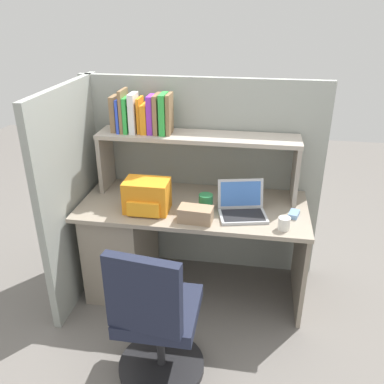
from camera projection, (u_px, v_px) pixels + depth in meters
ground_plane at (193, 287)px, 3.20m from camera, size 8.00×8.00×0.00m
desk at (142, 239)px, 3.09m from camera, size 1.60×0.70×0.73m
cubicle_partition_rear at (201, 178)px, 3.21m from camera, size 1.84×0.05×1.55m
cubicle_partition_left at (76, 193)px, 2.95m from camera, size 0.05×1.06×1.55m
overhead_hutch at (198, 148)px, 2.92m from camera, size 1.44×0.28×0.45m
reference_books_on_shelf at (142, 114)px, 2.88m from camera, size 0.43×0.18×0.30m
laptop at (242, 207)px, 2.74m from camera, size 0.36×0.32×0.22m
backpack at (147, 196)px, 2.76m from camera, size 0.30×0.23×0.22m
computer_mouse at (294, 214)px, 2.73m from camera, size 0.09×0.12×0.03m
paper_cup at (284, 223)px, 2.56m from camera, size 0.08×0.08×0.08m
tissue_box at (196, 214)px, 2.65m from camera, size 0.23×0.14×0.10m
snack_canister at (206, 203)px, 2.77m from camera, size 0.10×0.10×0.12m
office_chair at (156, 325)px, 2.29m from camera, size 0.52×0.52×0.93m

